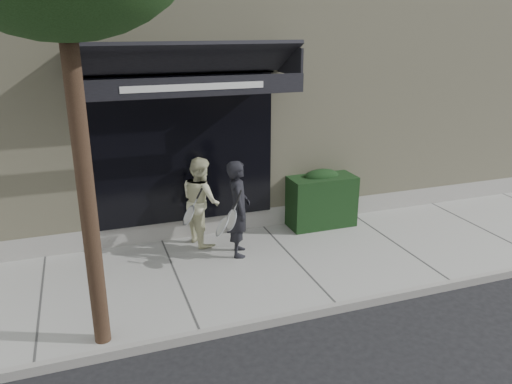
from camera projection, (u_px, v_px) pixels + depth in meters
name	position (u px, v px, depth m)	size (l,w,h in m)	color
ground	(294.00, 265.00, 8.53)	(80.00, 80.00, 0.00)	black
sidewalk	(294.00, 262.00, 8.51)	(20.00, 3.00, 0.12)	#9A9995
curb	(337.00, 308.00, 7.12)	(20.00, 0.10, 0.14)	gray
building_facade	(214.00, 75.00, 12.07)	(14.30, 8.04, 5.64)	#B3AC88
hedge	(320.00, 199.00, 9.78)	(1.30, 0.70, 1.14)	black
pedestrian_front	(238.00, 209.00, 8.41)	(0.77, 0.89, 1.67)	black
pedestrian_back	(201.00, 201.00, 8.89)	(0.77, 0.96, 1.60)	beige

